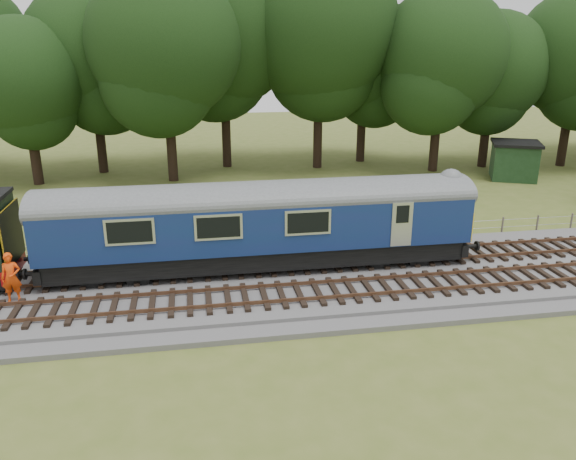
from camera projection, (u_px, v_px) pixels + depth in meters
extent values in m
plane|color=#526224|center=(292.00, 286.00, 23.45)|extent=(120.00, 120.00, 0.00)
cube|color=#4C4C4F|center=(292.00, 282.00, 23.39)|extent=(70.00, 7.00, 0.35)
cube|color=brown|center=(290.00, 269.00, 23.93)|extent=(66.50, 0.07, 0.14)
cube|color=brown|center=(284.00, 257.00, 25.27)|extent=(66.50, 0.07, 0.14)
cube|color=brown|center=(303.00, 299.00, 21.13)|extent=(66.50, 0.07, 0.14)
cube|color=brown|center=(296.00, 284.00, 22.47)|extent=(66.50, 0.07, 0.14)
cube|color=black|center=(260.00, 252.00, 24.23)|extent=(17.46, 2.52, 0.85)
cube|color=navy|center=(260.00, 221.00, 23.78)|extent=(18.00, 2.80, 2.05)
cube|color=yellow|center=(458.00, 218.00, 25.34)|extent=(0.06, 2.74, 1.30)
cube|color=black|center=(392.00, 248.00, 25.25)|extent=(2.60, 2.00, 0.55)
cube|color=black|center=(117.00, 265.00, 23.34)|extent=(2.60, 2.00, 0.55)
cube|color=#B00D11|center=(14.00, 267.00, 22.63)|extent=(0.25, 2.60, 0.55)
cube|color=yellow|center=(12.00, 234.00, 22.20)|extent=(0.06, 2.55, 2.30)
imported|color=#FF470D|center=(11.00, 277.00, 21.01)|extent=(0.75, 0.54, 1.93)
cube|color=#163217|center=(514.00, 162.00, 41.35)|extent=(4.02, 4.02, 2.54)
cube|color=black|center=(516.00, 143.00, 40.91)|extent=(4.43, 4.43, 0.20)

